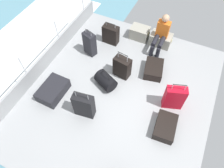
# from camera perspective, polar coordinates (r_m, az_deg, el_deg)

# --- Properties ---
(ground_plane) EXTENTS (4.40, 5.20, 0.06)m
(ground_plane) POSITION_cam_1_polar(r_m,az_deg,el_deg) (5.25, 2.09, -2.80)
(ground_plane) COLOR #939699
(gunwale_port) EXTENTS (0.06, 5.20, 0.45)m
(gunwale_port) POSITION_cam_1_polar(r_m,az_deg,el_deg) (5.88, -17.62, 6.34)
(gunwale_port) COLOR #939699
(gunwale_port) RESTS_ON ground_plane
(railing_port) EXTENTS (0.04, 4.20, 1.02)m
(railing_port) POSITION_cam_1_polar(r_m,az_deg,el_deg) (5.50, -19.07, 10.16)
(railing_port) COLOR silver
(railing_port) RESTS_ON ground_plane
(sea_wake) EXTENTS (12.00, 12.00, 0.01)m
(sea_wake) POSITION_cam_1_polar(r_m,az_deg,el_deg) (7.13, -25.61, 6.62)
(sea_wake) COLOR #598C9E
(sea_wake) RESTS_ON ground_plane
(cargo_crate_0) EXTENTS (0.58, 0.39, 0.37)m
(cargo_crate_0) POSITION_cam_1_polar(r_m,az_deg,el_deg) (6.49, 7.55, 13.69)
(cargo_crate_0) COLOR gray
(cargo_crate_0) RESTS_ON ground_plane
(cargo_crate_1) EXTENTS (0.64, 0.40, 0.35)m
(cargo_crate_1) POSITION_cam_1_polar(r_m,az_deg,el_deg) (6.40, 13.15, 11.79)
(cargo_crate_1) COLOR gray
(cargo_crate_1) RESTS_ON ground_plane
(passenger_seated) EXTENTS (0.34, 0.66, 1.05)m
(passenger_seated) POSITION_cam_1_polar(r_m,az_deg,el_deg) (6.03, 13.29, 13.31)
(passenger_seated) COLOR orange
(passenger_seated) RESTS_ON ground_plane
(suitcase_0) EXTENTS (0.46, 0.25, 0.68)m
(suitcase_0) POSITION_cam_1_polar(r_m,az_deg,el_deg) (6.23, -0.35, 13.36)
(suitcase_0) COLOR black
(suitcase_0) RESTS_ON ground_plane
(suitcase_1) EXTENTS (0.49, 0.34, 0.85)m
(suitcase_1) POSITION_cam_1_polar(r_m,az_deg,el_deg) (4.97, 16.61, -3.57)
(suitcase_1) COLOR #B70C1E
(suitcase_1) RESTS_ON ground_plane
(suitcase_2) EXTENTS (0.49, 0.69, 0.23)m
(suitcase_2) POSITION_cam_1_polar(r_m,az_deg,el_deg) (4.82, 14.33, -11.23)
(suitcase_2) COLOR black
(suitcase_2) RESTS_ON ground_plane
(suitcase_3) EXTENTS (0.48, 0.28, 0.86)m
(suitcase_3) POSITION_cam_1_polar(r_m,az_deg,el_deg) (4.69, -7.68, -5.85)
(suitcase_3) COLOR black
(suitcase_3) RESTS_ON ground_plane
(suitcase_4) EXTENTS (0.46, 0.31, 0.79)m
(suitcase_4) POSITION_cam_1_polar(r_m,az_deg,el_deg) (5.35, 2.78, 4.63)
(suitcase_4) COLOR black
(suitcase_4) RESTS_ON ground_plane
(suitcase_5) EXTENTS (0.54, 0.79, 0.27)m
(suitcase_5) POSITION_cam_1_polar(r_m,az_deg,el_deg) (5.31, -15.81, -1.67)
(suitcase_5) COLOR black
(suitcase_5) RESTS_ON ground_plane
(suitcase_6) EXTENTS (0.40, 0.31, 0.80)m
(suitcase_6) POSITION_cam_1_polar(r_m,az_deg,el_deg) (5.89, -6.10, 10.88)
(suitcase_6) COLOR black
(suitcase_6) RESTS_ON ground_plane
(suitcase_8) EXTENTS (0.58, 0.73, 0.24)m
(suitcase_8) POSITION_cam_1_polar(r_m,az_deg,el_deg) (5.64, 11.27, 4.02)
(suitcase_8) COLOR black
(suitcase_8) RESTS_ON ground_plane
(duffel_bag) EXTENTS (0.62, 0.54, 0.52)m
(duffel_bag) POSITION_cam_1_polar(r_m,az_deg,el_deg) (5.23, -1.74, 0.92)
(duffel_bag) COLOR black
(duffel_bag) RESTS_ON ground_plane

